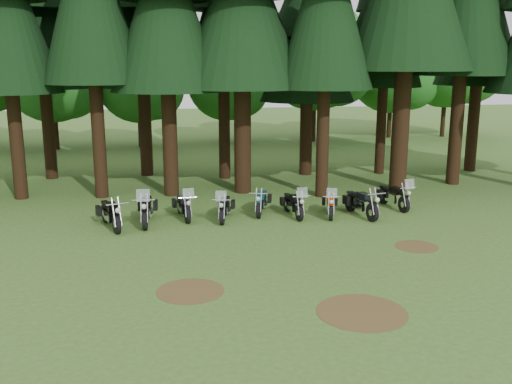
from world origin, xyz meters
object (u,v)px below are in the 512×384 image
motorcycle_2 (184,206)px  motorcycle_7 (361,204)px  motorcycle_4 (261,202)px  motorcycle_8 (394,197)px  motorcycle_0 (111,215)px  motorcycle_1 (147,210)px  motorcycle_3 (225,208)px  motorcycle_5 (293,205)px  motorcycle_6 (330,205)px

motorcycle_2 → motorcycle_7: motorcycle_2 is taller
motorcycle_4 → motorcycle_8: (5.52, -0.09, 0.03)m
motorcycle_0 → motorcycle_1: 1.33m
motorcycle_3 → motorcycle_8: bearing=18.7°
motorcycle_3 → motorcycle_7: 5.32m
motorcycle_5 → motorcycle_6: motorcycle_5 is taller
motorcycle_1 → motorcycle_3: bearing=4.4°
motorcycle_1 → motorcycle_8: (10.00, 0.68, -0.05)m
motorcycle_1 → motorcycle_4: size_ratio=1.19×
motorcycle_8 → motorcycle_4: bearing=169.4°
motorcycle_6 → motorcycle_7: motorcycle_6 is taller
motorcycle_6 → motorcycle_3: bearing=-167.0°
motorcycle_2 → motorcycle_3: (1.53, -0.45, -0.02)m
motorcycle_1 → motorcycle_8: 10.03m
motorcycle_4 → motorcycle_6: size_ratio=1.01×
motorcycle_3 → motorcycle_6: size_ratio=1.03×
motorcycle_2 → motorcycle_6: 5.71m
motorcycle_6 → motorcycle_8: (2.93, 0.73, 0.04)m
motorcycle_0 → motorcycle_8: size_ratio=1.02×
motorcycle_2 → motorcycle_6: size_ratio=1.07×
motorcycle_2 → motorcycle_4: 3.10m
motorcycle_4 → motorcycle_7: 3.91m
motorcycle_6 → motorcycle_7: 1.19m
motorcycle_0 → motorcycle_6: (8.35, 0.32, -0.06)m
motorcycle_2 → motorcycle_7: (6.85, -0.84, 0.02)m
motorcycle_6 → motorcycle_8: bearing=28.5°
motorcycle_5 → motorcycle_2: bearing=169.3°
motorcycle_8 → motorcycle_2: bearing=171.4°
motorcycle_0 → motorcycle_6: size_ratio=1.11×
motorcycle_5 → motorcycle_0: bearing=178.8°
motorcycle_3 → motorcycle_6: bearing=12.1°
motorcycle_0 → motorcycle_4: 5.87m
motorcycle_5 → motorcycle_7: 2.65m
motorcycle_2 → motorcycle_8: size_ratio=0.98×
motorcycle_1 → motorcycle_7: motorcycle_1 is taller
motorcycle_2 → motorcycle_3: 1.60m
motorcycle_1 → motorcycle_7: 8.24m
motorcycle_2 → motorcycle_3: size_ratio=1.04×
motorcycle_4 → motorcycle_2: bearing=-157.8°
motorcycle_0 → motorcycle_7: bearing=-17.7°
motorcycle_5 → motorcycle_3: bearing=175.8°
motorcycle_3 → motorcycle_5: size_ratio=0.99×
motorcycle_6 → motorcycle_8: size_ratio=0.92×
motorcycle_6 → motorcycle_2: bearing=-171.1°
motorcycle_4 → motorcycle_1: bearing=-152.6°
motorcycle_3 → motorcycle_5: bearing=14.7°
motorcycle_0 → motorcycle_3: bearing=-12.1°
motorcycle_3 → motorcycle_5: motorcycle_5 is taller
motorcycle_8 → motorcycle_0: bearing=175.7°
motorcycle_3 → motorcycle_7: size_ratio=0.91×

